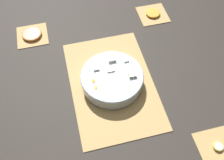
# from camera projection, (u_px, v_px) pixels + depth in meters

# --- Properties ---
(ground_plane) EXTENTS (6.00, 6.00, 0.00)m
(ground_plane) POSITION_uv_depth(u_px,v_px,m) (112.00, 84.00, 1.09)
(ground_plane) COLOR #2D2823
(bamboo_mat_center) EXTENTS (0.52, 0.34, 0.01)m
(bamboo_mat_center) POSITION_uv_depth(u_px,v_px,m) (112.00, 84.00, 1.09)
(bamboo_mat_center) COLOR tan
(bamboo_mat_center) RESTS_ON ground_plane
(coaster_mat_near_left) EXTENTS (0.14, 0.14, 0.01)m
(coaster_mat_near_left) POSITION_uv_depth(u_px,v_px,m) (218.00, 147.00, 0.94)
(coaster_mat_near_left) COLOR tan
(coaster_mat_near_left) RESTS_ON ground_plane
(coaster_mat_near_right) EXTENTS (0.14, 0.14, 0.01)m
(coaster_mat_near_right) POSITION_uv_depth(u_px,v_px,m) (153.00, 14.00, 1.33)
(coaster_mat_near_right) COLOR tan
(coaster_mat_near_right) RESTS_ON ground_plane
(coaster_mat_far_right) EXTENTS (0.14, 0.14, 0.01)m
(coaster_mat_far_right) POSITION_uv_depth(u_px,v_px,m) (32.00, 35.00, 1.25)
(coaster_mat_far_right) COLOR tan
(coaster_mat_far_right) RESTS_ON ground_plane
(fruit_salad_bowl) EXTENTS (0.26, 0.26, 0.07)m
(fruit_salad_bowl) POSITION_uv_depth(u_px,v_px,m) (112.00, 78.00, 1.06)
(fruit_salad_bowl) COLOR silver
(fruit_salad_bowl) RESTS_ON bamboo_mat_center
(orange_slice_whole) EXTENTS (0.07, 0.07, 0.01)m
(orange_slice_whole) POSITION_uv_depth(u_px,v_px,m) (153.00, 13.00, 1.32)
(orange_slice_whole) COLOR #F9A338
(orange_slice_whole) RESTS_ON coaster_mat_near_right
(banana_coin_single) EXTENTS (0.04, 0.04, 0.01)m
(banana_coin_single) POSITION_uv_depth(u_px,v_px,m) (218.00, 147.00, 0.93)
(banana_coin_single) COLOR #F4EABC
(banana_coin_single) RESTS_ON coaster_mat_near_left
(grapefruit_slice) EXTENTS (0.09, 0.09, 0.01)m
(grapefruit_slice) POSITION_uv_depth(u_px,v_px,m) (32.00, 34.00, 1.24)
(grapefruit_slice) COLOR red
(grapefruit_slice) RESTS_ON coaster_mat_far_right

